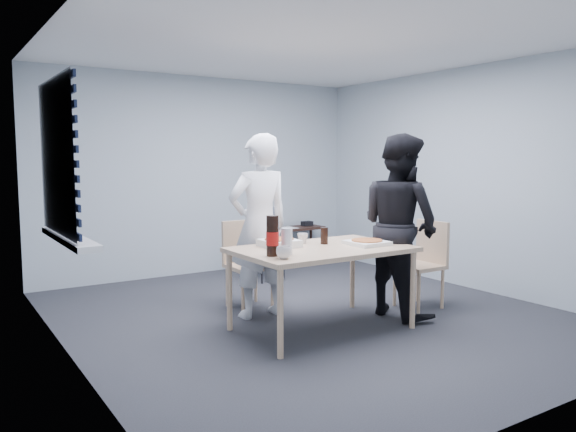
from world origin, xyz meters
TOP-DOWN VIEW (x-y plane):
  - room at (-2.20, 0.40)m, footprint 5.00×5.00m
  - dining_table at (-0.19, -0.42)m, footprint 1.54×0.97m
  - chair_far at (-0.38, 0.66)m, footprint 0.42×0.42m
  - chair_right at (1.18, -0.37)m, footprint 0.42×0.42m
  - person_white at (-0.44, 0.26)m, footprint 0.65×0.42m
  - person_black at (0.73, -0.44)m, footprint 0.47×0.86m
  - side_table at (1.34, 2.28)m, footprint 0.81×0.36m
  - stool at (0.44, 1.61)m, footprint 0.40×0.40m
  - backpack at (0.44, 1.60)m, footprint 0.27×0.20m
  - pizza_box_a at (-0.49, -0.19)m, footprint 0.31×0.31m
  - pizza_box_b at (0.24, -0.53)m, footprint 0.33×0.33m
  - mug_a at (-0.78, -0.71)m, footprint 0.17×0.17m
  - mug_b at (-0.20, -0.13)m, footprint 0.10×0.10m
  - cola_glass at (-0.06, -0.28)m, footprint 0.08×0.08m
  - soda_bottle at (-0.79, -0.56)m, footprint 0.10×0.10m
  - plastic_cups at (-0.66, -0.57)m, footprint 0.12×0.12m
  - rubber_band at (0.12, -0.67)m, footprint 0.06×0.06m
  - papers at (1.19, 2.25)m, footprint 0.28×0.33m
  - black_box at (1.56, 2.31)m, footprint 0.18×0.16m

SIDE VIEW (x-z plane):
  - stool at x=0.44m, z-range 0.17..0.72m
  - side_table at x=1.34m, z-range 0.19..0.73m
  - chair_far at x=-0.38m, z-range 0.07..0.96m
  - chair_right at x=1.18m, z-range 0.07..0.96m
  - papers at x=1.19m, z-range 0.54..0.55m
  - black_box at x=1.56m, z-range 0.54..0.61m
  - dining_table at x=-0.19m, z-range 0.31..1.06m
  - backpack at x=0.44m, z-range 0.55..0.92m
  - rubber_band at x=0.12m, z-range 0.75..0.75m
  - pizza_box_b at x=0.24m, z-range 0.75..0.79m
  - pizza_box_a at x=-0.49m, z-range 0.75..0.82m
  - mug_b at x=-0.20m, z-range 0.75..0.84m
  - mug_a at x=-0.78m, z-range 0.75..0.84m
  - cola_glass at x=-0.06m, z-range 0.75..0.90m
  - plastic_cups at x=-0.66m, z-range 0.75..0.97m
  - person_white at x=-0.44m, z-range 0.00..1.77m
  - person_black at x=0.73m, z-range 0.00..1.77m
  - soda_bottle at x=-0.79m, z-range 0.74..1.07m
  - room at x=-2.20m, z-range -1.06..3.94m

